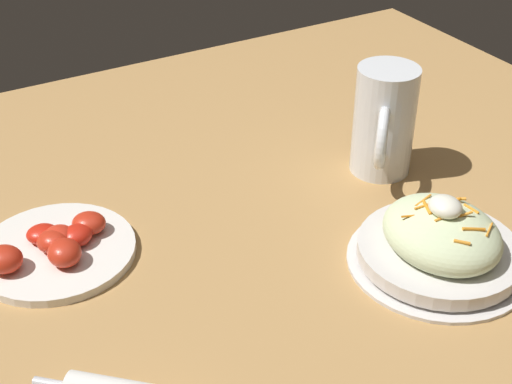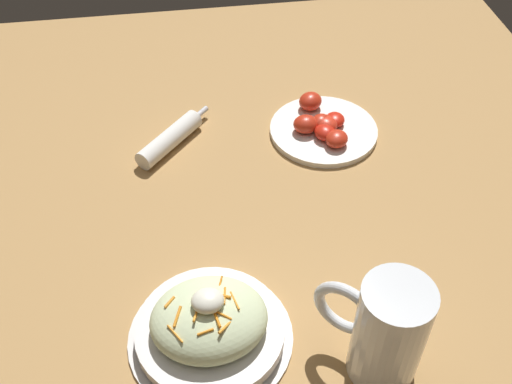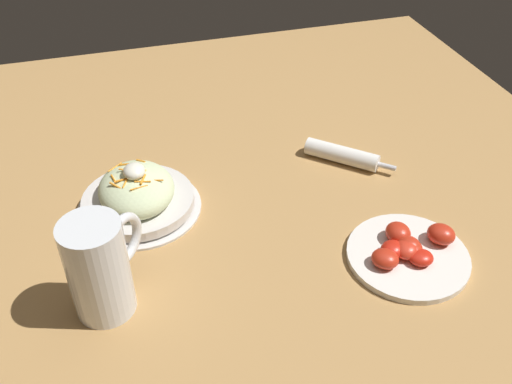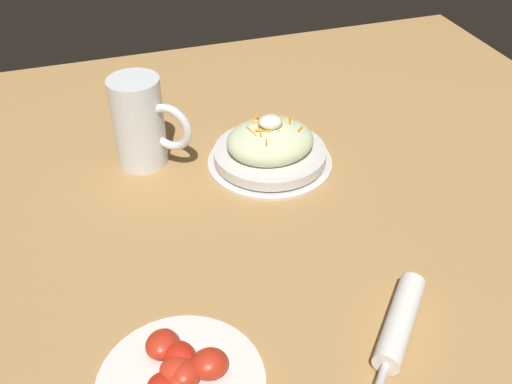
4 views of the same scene
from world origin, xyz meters
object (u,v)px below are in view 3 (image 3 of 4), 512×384
(salad_plate, at_px, (138,195))
(napkin_roll, at_px, (343,155))
(beer_mug, at_px, (100,270))
(tomato_plate, at_px, (408,251))

(salad_plate, relative_size, napkin_roll, 1.47)
(salad_plate, relative_size, beer_mug, 1.38)
(napkin_roll, relative_size, tomato_plate, 0.76)
(napkin_roll, height_order, tomato_plate, tomato_plate)
(salad_plate, bearing_deg, tomato_plate, -121.44)
(salad_plate, distance_m, tomato_plate, 0.47)
(salad_plate, distance_m, beer_mug, 0.23)
(salad_plate, relative_size, tomato_plate, 1.12)
(beer_mug, bearing_deg, tomato_plate, -94.30)
(beer_mug, height_order, tomato_plate, beer_mug)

